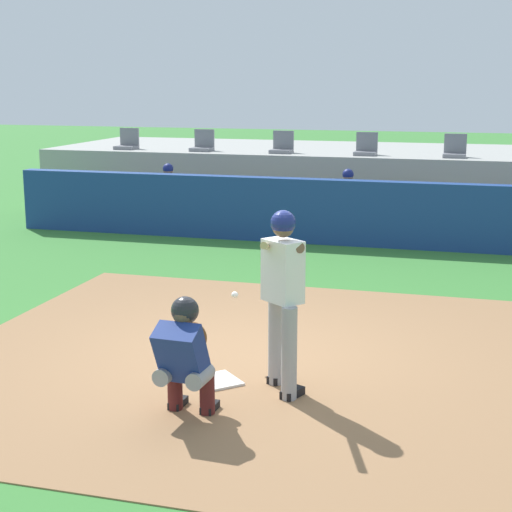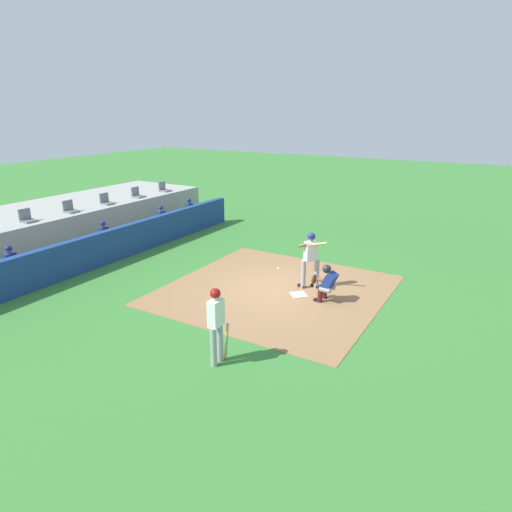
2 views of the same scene
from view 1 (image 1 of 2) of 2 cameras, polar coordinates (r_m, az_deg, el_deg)
ground_plane at (r=9.00m, az=-1.22°, el=-7.15°), size 80.00×80.00×0.00m
dirt_infield at (r=9.00m, az=-1.22°, el=-7.12°), size 6.40×6.40×0.01m
home_plate at (r=8.28m, az=-2.86°, el=-8.77°), size 0.62×0.62×0.02m
batter_at_plate at (r=7.75m, az=1.84°, el=-2.37°), size 0.52×0.91×1.80m
catcher_crouched at (r=7.34m, az=-4.98°, el=-6.75°), size 0.50×1.92×1.13m
dugout_wall at (r=15.02m, az=6.05°, el=3.06°), size 13.00×0.30×1.20m
dugout_bench at (r=16.05m, az=6.63°, el=2.29°), size 11.80×0.44×0.45m
dugout_player_0 at (r=16.85m, az=-6.31°, el=4.32°), size 0.49×0.70×1.30m
dugout_player_1 at (r=15.84m, az=6.36°, el=3.81°), size 0.49×0.70×1.30m
stands_platform at (r=19.31m, az=8.31°, el=5.37°), size 15.00×4.40×1.40m
stadium_seat_0 at (r=19.32m, az=-9.01°, el=7.83°), size 0.46×0.46×0.48m
stadium_seat_1 at (r=18.62m, az=-3.76°, el=7.79°), size 0.46×0.46×0.48m
stadium_seat_2 at (r=18.08m, az=1.85°, el=7.68°), size 0.46×0.46×0.48m
stadium_seat_3 at (r=17.73m, az=7.73°, el=7.48°), size 0.46×0.46×0.48m
stadium_seat_4 at (r=17.56m, az=13.78°, el=7.20°), size 0.46×0.46×0.48m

